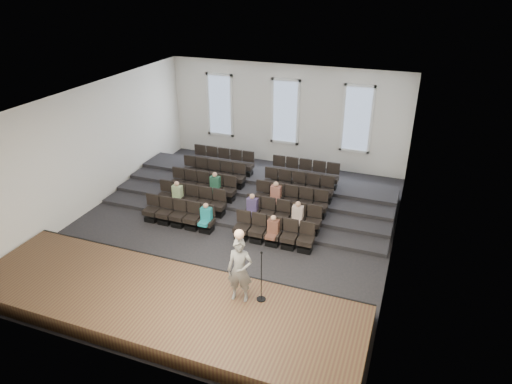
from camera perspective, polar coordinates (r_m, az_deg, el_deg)
ground at (r=17.72m, az=-3.21°, el=-4.41°), size 14.00×14.00×0.00m
ceiling at (r=15.78m, az=-3.67°, el=11.47°), size 12.00×14.00×0.02m
wall_back at (r=22.81m, az=3.71°, el=9.53°), size 12.00×0.04×5.00m
wall_front at (r=11.35m, az=-17.92°, el=-10.20°), size 12.00×0.04×5.00m
wall_left at (r=19.66m, az=-19.80°, el=5.27°), size 0.04×14.00×5.00m
wall_right at (r=15.37m, az=17.62°, el=-0.14°), size 0.04×14.00×5.00m
stage at (r=13.90m, az=-11.81°, el=-13.47°), size 11.80×3.60×0.50m
stage_lip at (r=15.09m, az=-8.31°, el=-9.57°), size 11.80×0.06×0.52m
risers at (r=20.22m, az=0.32°, el=0.34°), size 11.80×4.80×0.60m
seating_rows at (r=18.64m, az=-1.39°, el=-0.36°), size 6.80×4.70×1.67m
windows at (r=22.69m, az=3.67°, el=9.97°), size 8.44×0.10×3.24m
audience at (r=17.58m, az=-1.87°, el=-1.54°), size 5.45×2.64×1.10m
speaker at (r=12.81m, az=-2.03°, el=-9.73°), size 0.77×0.56×1.97m
mic_stand at (r=13.07m, az=0.66°, el=-11.63°), size 0.27×0.27×1.63m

